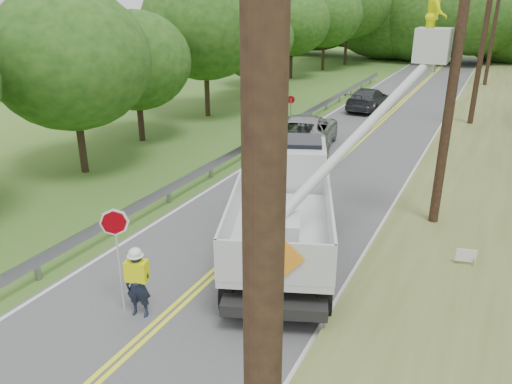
% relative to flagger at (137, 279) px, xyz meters
% --- Properties ---
extents(ground, '(140.00, 140.00, 0.00)m').
position_rel_flagger_xyz_m(ground, '(0.61, -0.95, -0.99)').
color(ground, '#356027').
rests_on(ground, ground).
extents(road, '(7.20, 96.00, 0.03)m').
position_rel_flagger_xyz_m(road, '(0.61, 13.05, -0.98)').
color(road, '#535356').
rests_on(road, ground).
extents(guardrail, '(0.18, 48.00, 0.77)m').
position_rel_flagger_xyz_m(guardrail, '(-3.41, 13.96, -0.43)').
color(guardrail, gray).
rests_on(guardrail, ground).
extents(utility_poles, '(1.60, 43.30, 10.00)m').
position_rel_flagger_xyz_m(utility_poles, '(5.61, 16.07, 4.28)').
color(utility_poles, black).
rests_on(utility_poles, ground).
extents(tall_grass_verge, '(7.00, 96.00, 0.30)m').
position_rel_flagger_xyz_m(tall_grass_verge, '(7.71, 13.05, -0.84)').
color(tall_grass_verge, '#5A6730').
rests_on(tall_grass_verge, ground).
extents(treeline_left, '(9.69, 55.44, 10.81)m').
position_rel_flagger_xyz_m(treeline_left, '(-9.88, 29.51, 4.46)').
color(treeline_left, '#332319').
rests_on(treeline_left, ground).
extents(treeline_horizon, '(56.07, 14.62, 11.44)m').
position_rel_flagger_xyz_m(treeline_horizon, '(1.00, 55.41, 4.51)').
color(treeline_horizon, '#1C4113').
rests_on(treeline_horizon, ground).
extents(flagger, '(1.06, 0.55, 2.71)m').
position_rel_flagger_xyz_m(flagger, '(0.00, 0.00, 0.00)').
color(flagger, '#191E33').
rests_on(flagger, road).
extents(bucket_truck, '(6.13, 8.37, 7.48)m').
position_rel_flagger_xyz_m(bucket_truck, '(1.69, 5.48, 0.70)').
color(bucket_truck, black).
rests_on(bucket_truck, road).
extents(suv_silver, '(4.10, 6.68, 1.73)m').
position_rel_flagger_xyz_m(suv_silver, '(-1.54, 14.87, -0.10)').
color(suv_silver, '#A8A9AF').
rests_on(suv_silver, road).
extents(suv_darkgrey, '(2.31, 5.04, 1.43)m').
position_rel_flagger_xyz_m(suv_darkgrey, '(-0.99, 25.42, -0.25)').
color(suv_darkgrey, '#36383E').
rests_on(suv_darkgrey, road).
extents(stop_sign_permanent, '(0.44, 0.16, 2.11)m').
position_rel_flagger_xyz_m(stop_sign_permanent, '(-3.35, 17.39, 0.37)').
color(stop_sign_permanent, gray).
rests_on(stop_sign_permanent, ground).
extents(yard_sign, '(0.52, 0.15, 0.77)m').
position_rel_flagger_xyz_m(yard_sign, '(6.79, 5.46, -0.44)').
color(yard_sign, white).
rests_on(yard_sign, ground).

